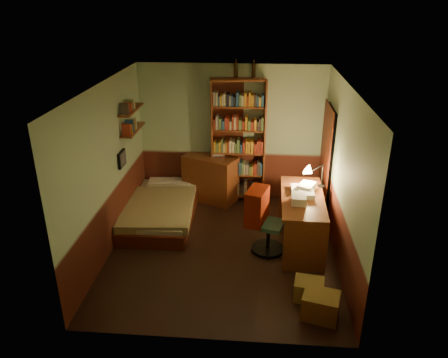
# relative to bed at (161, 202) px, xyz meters

# --- Properties ---
(floor) EXTENTS (3.50, 4.00, 0.02)m
(floor) POSITION_rel_bed_xyz_m (1.19, -0.92, -0.32)
(floor) COLOR black
(floor) RESTS_ON ground
(ceiling) EXTENTS (3.50, 4.00, 0.02)m
(ceiling) POSITION_rel_bed_xyz_m (1.19, -0.92, 2.30)
(ceiling) COLOR silver
(ceiling) RESTS_ON wall_back
(wall_back) EXTENTS (3.50, 0.02, 2.60)m
(wall_back) POSITION_rel_bed_xyz_m (1.19, 1.09, 0.99)
(wall_back) COLOR #92AC85
(wall_back) RESTS_ON ground
(wall_left) EXTENTS (0.02, 4.00, 2.60)m
(wall_left) POSITION_rel_bed_xyz_m (-0.57, -0.92, 0.99)
(wall_left) COLOR #92AC85
(wall_left) RESTS_ON ground
(wall_right) EXTENTS (0.02, 4.00, 2.60)m
(wall_right) POSITION_rel_bed_xyz_m (2.95, -0.92, 0.99)
(wall_right) COLOR #92AC85
(wall_right) RESTS_ON ground
(wall_front) EXTENTS (3.50, 0.02, 2.60)m
(wall_front) POSITION_rel_bed_xyz_m (1.19, -2.93, 0.99)
(wall_front) COLOR #92AC85
(wall_front) RESTS_ON ground
(doorway) EXTENTS (0.06, 0.90, 2.00)m
(doorway) POSITION_rel_bed_xyz_m (2.91, 0.38, 0.69)
(doorway) COLOR black
(doorway) RESTS_ON ground
(door_trim) EXTENTS (0.02, 0.98, 2.08)m
(door_trim) POSITION_rel_bed_xyz_m (2.88, 0.38, 0.69)
(door_trim) COLOR #42160B
(door_trim) RESTS_ON ground
(bed) EXTENTS (1.15, 2.12, 0.62)m
(bed) POSITION_rel_bed_xyz_m (0.00, 0.00, 0.00)
(bed) COLOR olive
(bed) RESTS_ON ground
(dresser) EXTENTS (1.12, 0.86, 0.89)m
(dresser) POSITION_rel_bed_xyz_m (0.80, 0.85, 0.13)
(dresser) COLOR brown
(dresser) RESTS_ON ground
(mini_stereo) EXTENTS (0.29, 0.25, 0.13)m
(mini_stereo) POSITION_rel_bed_xyz_m (0.93, 0.97, 0.65)
(mini_stereo) COLOR #B2B2B7
(mini_stereo) RESTS_ON dresser
(bookshelf) EXTENTS (1.04, 0.45, 2.36)m
(bookshelf) POSITION_rel_bed_xyz_m (1.32, 0.93, 0.87)
(bookshelf) COLOR brown
(bookshelf) RESTS_ON ground
(bottle_left) EXTENTS (0.09, 0.09, 0.27)m
(bottle_left) POSITION_rel_bed_xyz_m (1.26, 1.04, 2.18)
(bottle_left) COLOR black
(bottle_left) RESTS_ON bookshelf
(bottle_right) EXTENTS (0.07, 0.07, 0.25)m
(bottle_right) POSITION_rel_bed_xyz_m (1.58, 1.04, 2.17)
(bottle_right) COLOR black
(bottle_right) RESTS_ON bookshelf
(desk) EXTENTS (0.70, 1.61, 0.85)m
(desk) POSITION_rel_bed_xyz_m (2.42, -0.69, 0.11)
(desk) COLOR brown
(desk) RESTS_ON ground
(paper_stack) EXTENTS (0.33, 0.36, 0.12)m
(paper_stack) POSITION_rel_bed_xyz_m (2.50, -0.46, 0.60)
(paper_stack) COLOR silver
(paper_stack) RESTS_ON desk
(desk_lamp) EXTENTS (0.23, 0.23, 0.58)m
(desk_lamp) POSITION_rel_bed_xyz_m (2.75, -0.28, 0.83)
(desk_lamp) COLOR black
(desk_lamp) RESTS_ON desk
(office_chair) EXTENTS (0.52, 0.48, 0.86)m
(office_chair) POSITION_rel_bed_xyz_m (1.91, -0.93, 0.12)
(office_chair) COLOR #305B44
(office_chair) RESTS_ON ground
(red_jacket) EXTENTS (0.34, 0.52, 0.57)m
(red_jacket) POSITION_rel_bed_xyz_m (1.98, -1.12, 0.83)
(red_jacket) COLOR maroon
(red_jacket) RESTS_ON office_chair
(wall_shelf_lower) EXTENTS (0.20, 0.90, 0.03)m
(wall_shelf_lower) POSITION_rel_bed_xyz_m (-0.45, 0.18, 1.29)
(wall_shelf_lower) COLOR brown
(wall_shelf_lower) RESTS_ON wall_left
(wall_shelf_upper) EXTENTS (0.20, 0.90, 0.03)m
(wall_shelf_upper) POSITION_rel_bed_xyz_m (-0.45, 0.18, 1.64)
(wall_shelf_upper) COLOR brown
(wall_shelf_upper) RESTS_ON wall_left
(framed_picture) EXTENTS (0.04, 0.32, 0.26)m
(framed_picture) POSITION_rel_bed_xyz_m (-0.53, -0.32, 0.94)
(framed_picture) COLOR black
(framed_picture) RESTS_ON wall_left
(cardboard_box_a) EXTENTS (0.52, 0.46, 0.33)m
(cardboard_box_a) POSITION_rel_bed_xyz_m (2.55, -2.41, -0.15)
(cardboard_box_a) COLOR olive
(cardboard_box_a) RESTS_ON ground
(cardboard_box_b) EXTENTS (0.43, 0.37, 0.27)m
(cardboard_box_b) POSITION_rel_bed_xyz_m (2.44, -2.05, -0.18)
(cardboard_box_b) COLOR olive
(cardboard_box_b) RESTS_ON ground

